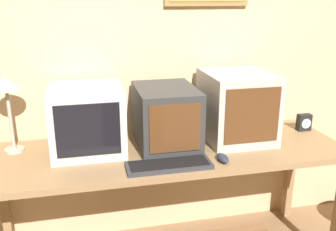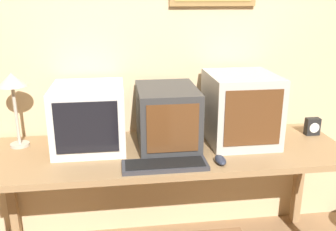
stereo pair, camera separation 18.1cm
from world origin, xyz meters
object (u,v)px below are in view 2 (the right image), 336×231
Objects in this scene: monitor_left at (89,117)px; mouse_near_keyboard at (220,160)px; desk_clock at (312,127)px; monitor_right at (241,108)px; monitor_center at (167,117)px; keyboard_main at (165,165)px; desk_lamp at (12,87)px.

mouse_near_keyboard is at bearing -25.18° from monitor_left.
desk_clock is (1.41, 0.01, -0.13)m from monitor_left.
desk_clock is at bearing 4.14° from monitor_right.
monitor_right is at bearing 0.68° from monitor_center.
desk_clock is (1.01, 0.35, 0.04)m from keyboard_main.
monitor_center is at bearing 80.21° from keyboard_main.
monitor_right is 0.63m from keyboard_main.
keyboard_main is 1.07m from desk_clock.
keyboard_main is (-0.50, -0.31, -0.20)m from monitor_right.
monitor_center is 1.04× the size of monitor_right.
monitor_center is 0.45m from monitor_right.
monitor_left is at bearing -179.56° from desk_clock.
mouse_near_keyboard is 0.26× the size of desk_lamp.
monitor_left is 3.71× the size of mouse_near_keyboard.
monitor_left reaches higher than monitor_center.
monitor_center is at bearing -177.49° from desk_clock.
keyboard_main is at bearing -178.30° from mouse_near_keyboard.
monitor_left is 0.46m from desk_lamp.
desk_lamp reaches higher than mouse_near_keyboard.
monitor_right is 0.41m from mouse_near_keyboard.
monitor_right is at bearing 32.01° from keyboard_main.
desk_clock is at bearing 2.51° from monitor_center.
desk_clock is at bearing 25.95° from mouse_near_keyboard.
desk_lamp is (-0.83, 0.41, 0.35)m from keyboard_main.
desk_clock is (0.50, 0.04, -0.15)m from monitor_right.
desk_clock is at bearing 19.25° from keyboard_main.
monitor_left is at bearing 178.39° from monitor_right.
monitor_right is 1.34m from desk_lamp.
monitor_right is at bearing -1.61° from monitor_left.
monitor_left is 0.80m from mouse_near_keyboard.
monitor_center is 0.90m from desk_lamp.
monitor_left reaches higher than desk_clock.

